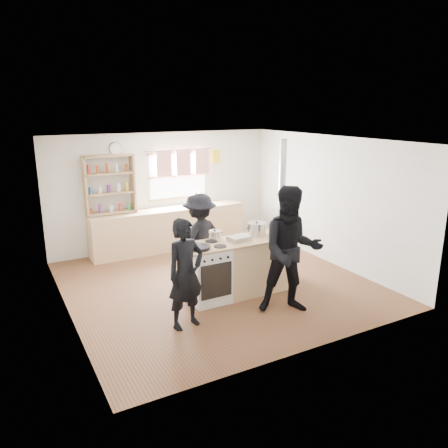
{
  "coord_description": "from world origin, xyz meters",
  "views": [
    {
      "loc": [
        -3.32,
        -6.37,
        3.04
      ],
      "look_at": [
        0.09,
        -0.1,
        1.1
      ],
      "focal_mm": 35.0,
      "sensor_mm": 36.0,
      "label": 1
    }
  ],
  "objects_px": {
    "stockpot_counter": "(257,229)",
    "person_near_right": "(291,251)",
    "skillet_greens": "(200,247)",
    "person_far": "(200,238)",
    "cooking_island": "(240,267)",
    "flue_heater": "(280,244)",
    "thermos": "(196,199)",
    "stockpot_stove": "(215,235)",
    "roast_tray": "(239,238)",
    "bread_board": "(280,231)",
    "person_near_left": "(186,274)"
  },
  "relations": [
    {
      "from": "stockpot_counter",
      "to": "person_near_right",
      "type": "xyz_separation_m",
      "value": [
        -0.06,
        -1.04,
        -0.07
      ]
    },
    {
      "from": "skillet_greens",
      "to": "person_far",
      "type": "xyz_separation_m",
      "value": [
        0.44,
        0.93,
        -0.17
      ]
    },
    {
      "from": "cooking_island",
      "to": "person_far",
      "type": "xyz_separation_m",
      "value": [
        -0.33,
        0.83,
        0.32
      ]
    },
    {
      "from": "cooking_island",
      "to": "flue_heater",
      "type": "xyz_separation_m",
      "value": [
        0.97,
        0.23,
        0.18
      ]
    },
    {
      "from": "thermos",
      "to": "person_far",
      "type": "xyz_separation_m",
      "value": [
        -0.84,
        -1.94,
        -0.25
      ]
    },
    {
      "from": "skillet_greens",
      "to": "person_near_right",
      "type": "xyz_separation_m",
      "value": [
        1.12,
        -0.81,
        0.01
      ]
    },
    {
      "from": "stockpot_stove",
      "to": "cooking_island",
      "type": "bearing_deg",
      "value": -32.3
    },
    {
      "from": "roast_tray",
      "to": "person_near_right",
      "type": "xyz_separation_m",
      "value": [
        0.37,
        -0.9,
        -0.01
      ]
    },
    {
      "from": "thermos",
      "to": "person_near_right",
      "type": "relative_size",
      "value": 0.15
    },
    {
      "from": "skillet_greens",
      "to": "stockpot_stove",
      "type": "bearing_deg",
      "value": 37.12
    },
    {
      "from": "roast_tray",
      "to": "flue_heater",
      "type": "height_order",
      "value": "flue_heater"
    },
    {
      "from": "stockpot_stove",
      "to": "bread_board",
      "type": "distance_m",
      "value": 1.16
    },
    {
      "from": "skillet_greens",
      "to": "stockpot_stove",
      "type": "height_order",
      "value": "stockpot_stove"
    },
    {
      "from": "stockpot_stove",
      "to": "bread_board",
      "type": "height_order",
      "value": "stockpot_stove"
    },
    {
      "from": "skillet_greens",
      "to": "stockpot_stove",
      "type": "relative_size",
      "value": 2.07
    },
    {
      "from": "person_near_right",
      "to": "person_far",
      "type": "distance_m",
      "value": 1.88
    },
    {
      "from": "thermos",
      "to": "bread_board",
      "type": "bearing_deg",
      "value": -84.28
    },
    {
      "from": "person_near_left",
      "to": "person_far",
      "type": "xyz_separation_m",
      "value": [
        0.9,
        1.44,
        0.0
      ]
    },
    {
      "from": "stockpot_stove",
      "to": "person_near_right",
      "type": "height_order",
      "value": "person_near_right"
    },
    {
      "from": "roast_tray",
      "to": "person_far",
      "type": "relative_size",
      "value": 0.24
    },
    {
      "from": "thermos",
      "to": "skillet_greens",
      "type": "distance_m",
      "value": 3.15
    },
    {
      "from": "cooking_island",
      "to": "person_near_left",
      "type": "xyz_separation_m",
      "value": [
        -1.23,
        -0.61,
        0.32
      ]
    },
    {
      "from": "stockpot_stove",
      "to": "person_near_right",
      "type": "distance_m",
      "value": 1.33
    },
    {
      "from": "flue_heater",
      "to": "person_far",
      "type": "distance_m",
      "value": 1.44
    },
    {
      "from": "thermos",
      "to": "person_near_right",
      "type": "height_order",
      "value": "person_near_right"
    },
    {
      "from": "bread_board",
      "to": "person_far",
      "type": "xyz_separation_m",
      "value": [
        -1.12,
        0.84,
        -0.19
      ]
    },
    {
      "from": "stockpot_stove",
      "to": "stockpot_counter",
      "type": "relative_size",
      "value": 0.66
    },
    {
      "from": "person_far",
      "to": "flue_heater",
      "type": "bearing_deg",
      "value": 136.92
    },
    {
      "from": "thermos",
      "to": "roast_tray",
      "type": "xyz_separation_m",
      "value": [
        -0.53,
        -2.79,
        -0.07
      ]
    },
    {
      "from": "roast_tray",
      "to": "person_near_right",
      "type": "bearing_deg",
      "value": -67.69
    },
    {
      "from": "cooking_island",
      "to": "skillet_greens",
      "type": "distance_m",
      "value": 0.92
    },
    {
      "from": "roast_tray",
      "to": "stockpot_stove",
      "type": "relative_size",
      "value": 1.78
    },
    {
      "from": "cooking_island",
      "to": "skillet_greens",
      "type": "xyz_separation_m",
      "value": [
        -0.77,
        -0.1,
        0.49
      ]
    },
    {
      "from": "thermos",
      "to": "flue_heater",
      "type": "distance_m",
      "value": 2.61
    },
    {
      "from": "roast_tray",
      "to": "flue_heater",
      "type": "distance_m",
      "value": 1.08
    },
    {
      "from": "stockpot_counter",
      "to": "flue_heater",
      "type": "height_order",
      "value": "flue_heater"
    },
    {
      "from": "stockpot_stove",
      "to": "flue_heater",
      "type": "relative_size",
      "value": 0.08
    },
    {
      "from": "stockpot_counter",
      "to": "person_near_left",
      "type": "xyz_separation_m",
      "value": [
        -1.63,
        -0.74,
        -0.25
      ]
    },
    {
      "from": "thermos",
      "to": "bread_board",
      "type": "xyz_separation_m",
      "value": [
        0.28,
        -2.78,
        -0.06
      ]
    },
    {
      "from": "bread_board",
      "to": "person_far",
      "type": "bearing_deg",
      "value": 142.9
    },
    {
      "from": "skillet_greens",
      "to": "flue_heater",
      "type": "xyz_separation_m",
      "value": [
        1.75,
        0.33,
        -0.31
      ]
    },
    {
      "from": "thermos",
      "to": "person_far",
      "type": "bearing_deg",
      "value": -113.38
    },
    {
      "from": "roast_tray",
      "to": "person_near_left",
      "type": "relative_size",
      "value": 0.24
    },
    {
      "from": "skillet_greens",
      "to": "thermos",
      "type": "bearing_deg",
      "value": 65.96
    },
    {
      "from": "cooking_island",
      "to": "bread_board",
      "type": "distance_m",
      "value": 0.94
    },
    {
      "from": "person_far",
      "to": "skillet_greens",
      "type": "bearing_deg",
      "value": 46.35
    },
    {
      "from": "skillet_greens",
      "to": "person_far",
      "type": "relative_size",
      "value": 0.28
    },
    {
      "from": "cooking_island",
      "to": "person_far",
      "type": "bearing_deg",
      "value": 111.75
    },
    {
      "from": "cooking_island",
      "to": "roast_tray",
      "type": "distance_m",
      "value": 0.51
    },
    {
      "from": "bread_board",
      "to": "person_near_right",
      "type": "xyz_separation_m",
      "value": [
        -0.44,
        -0.9,
        -0.01
      ]
    }
  ]
}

